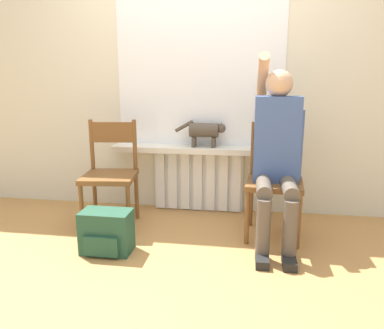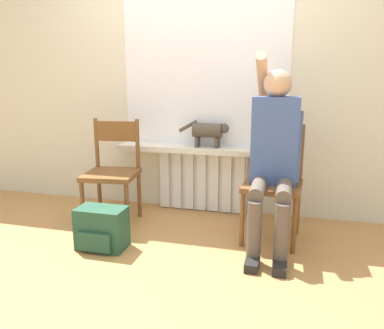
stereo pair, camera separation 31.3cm
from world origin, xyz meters
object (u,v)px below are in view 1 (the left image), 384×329
object	(u,v)px
cat	(205,131)
person	(277,149)
backpack	(107,232)
chair_right	(275,179)
chair_left	(110,172)

from	to	relation	value
cat	person	bearing A→B (deg)	-41.55
cat	backpack	distance (m)	1.28
chair_right	cat	world-z (taller)	chair_right
chair_right	backpack	distance (m)	1.35
person	cat	size ratio (longest dim) A/B	3.07
chair_left	backpack	size ratio (longest dim) A/B	2.49
chair_left	cat	bearing A→B (deg)	22.41
chair_right	cat	bearing A→B (deg)	149.08
chair_left	chair_right	bearing A→B (deg)	-7.32
cat	chair_left	bearing A→B (deg)	-150.26
person	cat	xyz separation A→B (m)	(-0.60, 0.54, 0.05)
chair_right	cat	distance (m)	0.80
chair_left	cat	world-z (taller)	chair_left
chair_right	backpack	bearing A→B (deg)	-152.76
chair_left	person	bearing A→B (deg)	-11.84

